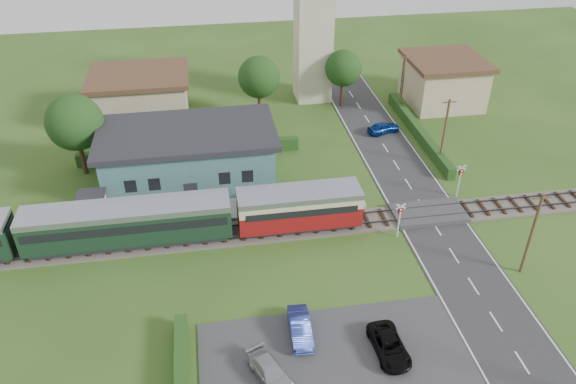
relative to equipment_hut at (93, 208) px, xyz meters
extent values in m
plane|color=#2D4C19|center=(18.00, -5.20, -1.75)|extent=(120.00, 120.00, 0.00)
cube|color=#4C443D|center=(18.00, -3.20, -1.65)|extent=(76.00, 3.20, 0.20)
cube|color=#3F3F47|center=(18.00, -3.92, -1.33)|extent=(76.00, 0.08, 0.15)
cube|color=#3F3F47|center=(18.00, -2.48, -1.33)|extent=(76.00, 0.08, 0.15)
cube|color=#28282B|center=(28.00, -5.20, -1.72)|extent=(6.00, 70.00, 0.05)
cube|color=#333335|center=(16.50, -17.20, -1.71)|extent=(17.00, 9.00, 0.08)
cube|color=#333335|center=(28.00, -3.20, -1.52)|extent=(6.20, 3.40, 0.45)
cube|color=gray|center=(8.00, 0.00, -1.52)|extent=(30.00, 3.00, 0.45)
cube|color=beige|center=(0.00, 0.00, -0.10)|extent=(2.00, 2.00, 2.40)
cube|color=#232328|center=(0.00, 0.00, 1.18)|extent=(2.30, 2.30, 0.15)
cube|color=#416364|center=(8.00, 5.80, 0.65)|extent=(15.00, 8.00, 4.80)
cube|color=#232328|center=(8.00, 5.80, 3.30)|extent=(16.00, 9.00, 0.50)
cube|color=#232328|center=(8.00, 1.86, -0.65)|extent=(1.20, 0.12, 2.20)
cube|color=black|center=(3.00, 1.86, 0.65)|extent=(1.00, 0.12, 1.20)
cube|color=black|center=(5.00, 1.86, 0.65)|extent=(1.00, 0.12, 1.20)
cube|color=black|center=(11.00, 1.86, 0.65)|extent=(1.00, 0.12, 1.20)
cube|color=black|center=(13.00, 1.86, 0.65)|extent=(1.00, 0.12, 1.20)
cube|color=#232328|center=(16.70, -3.20, -1.16)|extent=(9.00, 2.20, 0.50)
cube|color=maroon|center=(16.70, -3.20, -0.16)|extent=(10.00, 2.80, 1.80)
cube|color=beige|center=(16.70, -3.20, 1.09)|extent=(10.00, 2.82, 0.90)
cube|color=black|center=(16.70, -3.20, 0.74)|extent=(9.00, 2.88, 0.60)
cube|color=#9095A4|center=(16.70, -3.20, 1.74)|extent=(10.00, 2.90, 0.45)
cube|color=#232328|center=(3.10, -3.20, -1.16)|extent=(15.20, 2.20, 0.50)
cube|color=black|center=(3.10, -3.20, 0.34)|extent=(16.00, 2.80, 2.60)
cube|color=black|center=(3.10, -3.20, 0.74)|extent=(15.40, 2.86, 0.70)
cube|color=#9095A4|center=(3.10, -3.20, 1.74)|extent=(16.00, 2.90, 0.50)
cube|color=beige|center=(23.00, 22.80, 5.25)|extent=(4.00, 4.00, 14.00)
cube|color=tan|center=(3.00, 19.80, 0.75)|extent=(10.00, 8.00, 5.00)
cube|color=#472D1E|center=(3.00, 19.80, 3.50)|extent=(10.80, 8.80, 0.50)
cube|color=tan|center=(38.00, 18.80, 0.75)|extent=(8.00, 8.00, 5.00)
cube|color=#472D1E|center=(38.00, 18.80, 3.50)|extent=(8.80, 8.80, 0.50)
cube|color=#193814|center=(7.00, -17.20, -1.15)|extent=(0.80, 9.00, 1.20)
cube|color=#193814|center=(32.20, 10.80, -1.15)|extent=(0.80, 18.00, 1.20)
cube|color=#193814|center=(8.00, 10.30, -1.10)|extent=(22.00, 0.80, 1.30)
cylinder|color=#332316|center=(-2.00, 8.80, 0.32)|extent=(0.44, 0.44, 4.12)
sphere|color=#143311|center=(-2.00, 8.80, 3.65)|extent=(5.20, 5.20, 5.20)
cylinder|color=#332316|center=(16.00, 17.80, 0.18)|extent=(0.44, 0.44, 3.85)
sphere|color=#143311|center=(16.00, 17.80, 3.29)|extent=(4.60, 4.60, 4.60)
cylinder|color=#332316|center=(26.00, 19.80, 0.04)|extent=(0.44, 0.44, 3.58)
sphere|color=#143311|center=(26.00, 19.80, 2.93)|extent=(4.20, 4.20, 4.20)
cylinder|color=#473321|center=(32.20, -11.20, 1.75)|extent=(0.22, 0.22, 7.00)
cube|color=#473321|center=(32.20, -11.20, 4.95)|extent=(1.40, 0.10, 0.10)
cylinder|color=#473321|center=(32.20, 4.80, 1.75)|extent=(0.22, 0.22, 7.00)
cube|color=#473321|center=(32.20, 4.80, 4.95)|extent=(1.40, 0.10, 0.10)
cylinder|color=#473321|center=(32.20, 16.80, 1.75)|extent=(0.22, 0.22, 7.00)
cube|color=#473321|center=(32.20, 16.80, 4.95)|extent=(1.40, 0.10, 0.10)
cylinder|color=silver|center=(24.40, -5.60, -0.25)|extent=(0.12, 0.12, 3.00)
cube|color=#232328|center=(24.40, -5.60, 0.85)|extent=(0.35, 0.18, 0.55)
sphere|color=#FF190C|center=(24.40, -5.72, 1.00)|extent=(0.14, 0.14, 0.14)
sphere|color=#FF190C|center=(24.40, -5.72, 0.70)|extent=(0.14, 0.14, 0.14)
cube|color=silver|center=(24.40, -5.60, 1.25)|extent=(0.84, 0.05, 0.55)
cube|color=silver|center=(24.40, -5.60, 1.25)|extent=(0.84, 0.05, 0.55)
cylinder|color=silver|center=(31.60, -0.80, -0.25)|extent=(0.12, 0.12, 3.00)
cube|color=#232328|center=(31.60, -0.80, 0.85)|extent=(0.35, 0.18, 0.55)
sphere|color=#FF190C|center=(31.60, -0.92, 1.00)|extent=(0.14, 0.14, 0.14)
sphere|color=#FF190C|center=(31.60, -0.92, 0.70)|extent=(0.14, 0.14, 0.14)
cube|color=silver|center=(31.60, -0.80, 1.25)|extent=(0.84, 0.05, 0.55)
cube|color=silver|center=(31.60, -0.80, 1.25)|extent=(0.84, 0.05, 0.55)
cylinder|color=#3F3F47|center=(-4.00, 14.80, 0.75)|extent=(0.14, 0.14, 5.00)
sphere|color=orange|center=(-4.00, 14.80, 3.25)|extent=(0.30, 0.30, 0.30)
cylinder|color=#3F3F47|center=(34.00, 21.80, 0.75)|extent=(0.14, 0.14, 5.00)
sphere|color=orange|center=(34.00, 21.80, 3.25)|extent=(0.30, 0.30, 0.30)
imported|color=navy|center=(28.79, 12.20, -1.09)|extent=(3.81, 2.36, 1.21)
imported|color=navy|center=(14.68, -14.70, -1.04)|extent=(1.50, 3.87, 1.25)
imported|color=#9C9EA4|center=(12.26, -17.80, -1.11)|extent=(2.93, 4.15, 1.11)
imported|color=black|center=(19.99, -17.05, -1.10)|extent=(2.07, 4.16, 1.13)
imported|color=gray|center=(14.78, -0.43, -0.32)|extent=(0.81, 0.63, 1.95)
imported|color=gray|center=(0.77, -0.80, -0.56)|extent=(0.80, 0.88, 1.47)
camera|label=1|loc=(9.74, -39.88, 26.56)|focal=35.00mm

